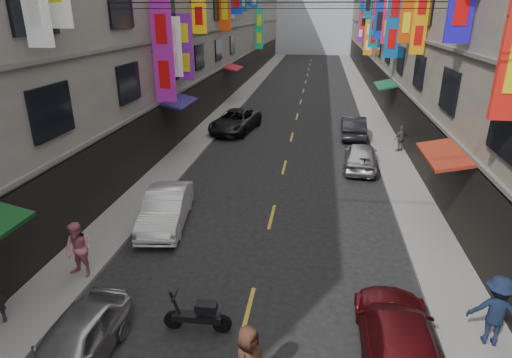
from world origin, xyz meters
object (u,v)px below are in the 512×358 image
(pedestrian_lfar, at_px, (79,250))
(pedestrian_rnear, at_px, (496,311))
(pedestrian_rfar, at_px, (401,138))
(car_left_mid, at_px, (166,208))
(scooter_crossing, at_px, (199,316))
(car_right_near, at_px, (398,337))
(scooter_far_right, at_px, (365,167))
(car_left_far, at_px, (235,121))
(car_left_near, at_px, (74,344))
(car_right_far, at_px, (353,127))
(car_right_mid, at_px, (361,156))

(pedestrian_lfar, bearing_deg, pedestrian_rnear, 5.81)
(pedestrian_rfar, bearing_deg, car_left_mid, 14.17)
(pedestrian_lfar, distance_m, pedestrian_rfar, 18.90)
(scooter_crossing, xyz_separation_m, car_right_near, (4.97, -0.27, 0.20))
(scooter_far_right, distance_m, car_left_far, 11.07)
(scooter_crossing, distance_m, pedestrian_rnear, 7.39)
(scooter_far_right, distance_m, pedestrian_lfar, 14.33)
(car_left_near, height_order, pedestrian_rnear, pedestrian_rnear)
(car_left_far, bearing_deg, car_right_near, -59.65)
(car_left_far, height_order, pedestrian_rfar, pedestrian_rfar)
(pedestrian_lfar, relative_size, pedestrian_rfar, 1.17)
(pedestrian_rfar, bearing_deg, car_right_near, 49.23)
(car_left_mid, distance_m, pedestrian_rfar, 15.08)
(scooter_crossing, relative_size, car_left_far, 0.34)
(car_right_near, distance_m, pedestrian_rnear, 2.53)
(car_right_far, bearing_deg, pedestrian_lfar, 63.08)
(car_left_mid, xyz_separation_m, car_right_near, (7.82, -5.87, -0.07))
(pedestrian_rfar, bearing_deg, pedestrian_rnear, 57.24)
(car_right_near, bearing_deg, car_left_far, -68.93)
(car_right_mid, distance_m, pedestrian_rfar, 4.01)
(car_left_near, distance_m, car_left_far, 21.41)
(car_left_mid, bearing_deg, scooter_crossing, -71.03)
(car_left_far, xyz_separation_m, car_right_far, (8.00, -0.33, -0.02))
(scooter_far_right, height_order, car_right_near, car_right_near)
(car_right_far, bearing_deg, car_left_mid, 61.03)
(car_left_far, distance_m, pedestrian_lfar, 18.12)
(scooter_far_right, height_order, car_right_far, car_right_far)
(scooter_far_right, distance_m, car_right_near, 12.63)
(scooter_crossing, bearing_deg, car_left_mid, 25.06)
(car_left_far, bearing_deg, car_right_far, 6.73)
(pedestrian_rfar, bearing_deg, car_right_mid, 19.30)
(pedestrian_rnear, bearing_deg, car_left_near, 23.15)
(pedestrian_rnear, bearing_deg, pedestrian_rfar, -80.22)
(pedestrian_lfar, bearing_deg, car_right_mid, 62.69)
(car_right_far, height_order, pedestrian_rfar, pedestrian_rfar)
(car_left_near, bearing_deg, car_right_far, 71.09)
(car_left_mid, xyz_separation_m, car_right_far, (8.00, 13.88, 0.00))
(car_left_near, bearing_deg, pedestrian_rfar, 61.53)
(scooter_far_right, xyz_separation_m, car_right_near, (-0.37, -12.63, 0.20))
(scooter_crossing, distance_m, pedestrian_lfar, 4.62)
(car_right_mid, xyz_separation_m, car_right_far, (0.00, 6.19, 0.00))
(scooter_far_right, relative_size, car_right_mid, 0.43)
(car_right_mid, distance_m, car_right_far, 6.19)
(car_right_mid, height_order, pedestrian_rfar, pedestrian_rfar)
(car_left_near, height_order, car_left_far, car_left_far)
(car_right_far, distance_m, pedestrian_rnear, 19.09)
(car_left_near, height_order, car_right_far, car_right_far)
(scooter_far_right, distance_m, car_right_far, 7.12)
(scooter_crossing, bearing_deg, pedestrian_rfar, -27.00)
(car_left_near, distance_m, pedestrian_lfar, 3.78)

